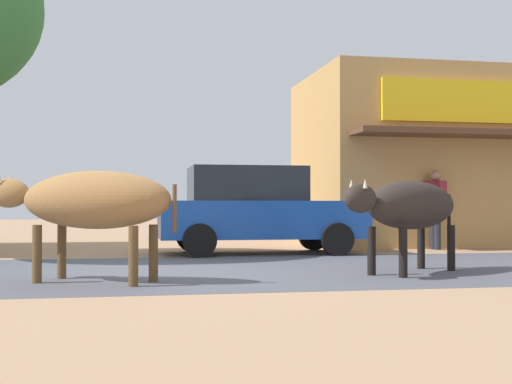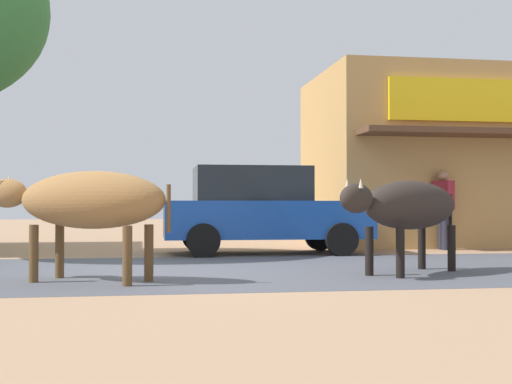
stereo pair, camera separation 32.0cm
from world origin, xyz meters
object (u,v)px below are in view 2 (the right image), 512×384
(parked_hatchback_car, at_px, (261,209))
(pedestrian_by_shop, at_px, (443,203))
(cow_near_brown, at_px, (87,201))
(cow_far_dark, at_px, (409,206))

(parked_hatchback_car, xyz_separation_m, pedestrian_by_shop, (3.92, 0.54, 0.13))
(cow_near_brown, relative_size, pedestrian_by_shop, 1.45)
(cow_far_dark, bearing_deg, cow_near_brown, -175.76)
(cow_near_brown, xyz_separation_m, cow_far_dark, (4.16, 0.31, -0.06))
(cow_near_brown, height_order, pedestrian_by_shop, pedestrian_by_shop)
(cow_near_brown, bearing_deg, parked_hatchback_car, 57.48)
(parked_hatchback_car, height_order, cow_far_dark, parked_hatchback_car)
(parked_hatchback_car, bearing_deg, pedestrian_by_shop, 7.84)
(parked_hatchback_car, bearing_deg, cow_far_dark, -73.46)
(cow_near_brown, xyz_separation_m, pedestrian_by_shop, (6.81, 5.09, 0.01))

